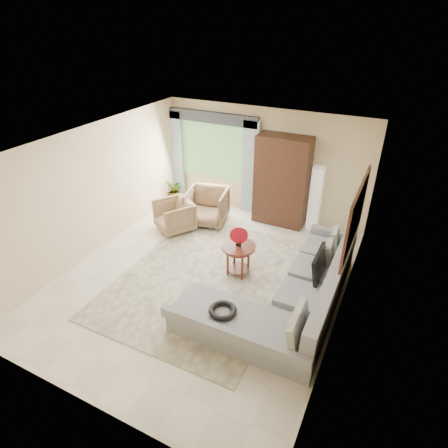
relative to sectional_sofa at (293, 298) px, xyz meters
The scene contains 17 objects.
ground 1.81m from the sectional_sofa, behind, with size 6.00×6.00×0.00m, color silver.
area_rug 1.76m from the sectional_sofa, behind, with size 3.00×4.00×0.02m, color beige.
sectional_sofa is the anchor object (origin of this frame).
tv_screen 0.74m from the sectional_sofa, 63.23° to the left, with size 0.06×0.74×0.48m, color black.
garden_hose 1.32m from the sectional_sofa, 127.27° to the right, with size 0.43×0.43×0.09m, color black.
coffee_table 1.36m from the sectional_sofa, 155.97° to the left, with size 0.64×0.64×0.64m.
red_disc 1.48m from the sectional_sofa, 155.97° to the left, with size 0.34×0.34×0.03m, color #AC111E.
armchair_left 3.56m from the sectional_sofa, 156.10° to the left, with size 0.77×0.79×0.72m, color #9F8656.
armchair_right 3.46m from the sectional_sofa, 142.87° to the left, with size 0.90×0.93×0.85m, color olive.
potted_plant 4.99m from the sectional_sofa, 146.07° to the left, with size 0.52×0.45×0.58m, color #999999.
armoire 3.24m from the sectional_sofa, 113.06° to the left, with size 1.20×0.55×2.10m, color black.
floor_lamp 3.03m from the sectional_sofa, 98.33° to the left, with size 0.24×0.24×1.50m, color silver.
window 4.58m from the sectional_sofa, 134.87° to the left, with size 1.80×0.04×1.40m, color #669E59.
curtain_left 5.25m from the sectional_sofa, 143.84° to the left, with size 0.40×0.08×2.30m, color #9EB7CC.
curtain_right 3.80m from the sectional_sofa, 124.27° to the left, with size 0.40×0.08×2.30m, color #9EB7CC.
valance 4.81m from the sectional_sofa, 135.52° to the left, with size 2.40×0.12×0.26m, color #1E232D.
wall_mirror 1.70m from the sectional_sofa, 37.80° to the left, with size 0.05×1.70×1.05m.
Camera 1 is at (2.89, -4.97, 4.43)m, focal length 30.00 mm.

